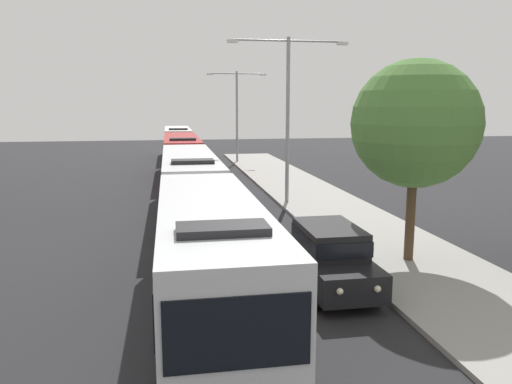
{
  "coord_description": "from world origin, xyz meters",
  "views": [
    {
      "loc": [
        -2.27,
        1.29,
        5.47
      ],
      "look_at": [
        1.28,
        21.59,
        1.85
      ],
      "focal_mm": 35.27,
      "sensor_mm": 36.0,
      "label": 1
    }
  ],
  "objects_px": {
    "bus_middle": "(182,155)",
    "bus_fourth_in_line": "(178,142)",
    "bus_lead": "(210,254)",
    "roadside_tree": "(415,124)",
    "white_suv": "(330,254)",
    "streetlamp_mid": "(288,103)",
    "streetlamp_far": "(237,107)",
    "bus_second_in_line": "(190,182)"
  },
  "relations": [
    {
      "from": "bus_fourth_in_line",
      "to": "roadside_tree",
      "type": "distance_m",
      "value": 36.9
    },
    {
      "from": "bus_lead",
      "to": "bus_second_in_line",
      "type": "xyz_separation_m",
      "value": [
        0.0,
        12.11,
        0.0
      ]
    },
    {
      "from": "bus_middle",
      "to": "roadside_tree",
      "type": "bearing_deg",
      "value": -72.31
    },
    {
      "from": "bus_lead",
      "to": "streetlamp_far",
      "type": "distance_m",
      "value": 35.01
    },
    {
      "from": "bus_middle",
      "to": "roadside_tree",
      "type": "relative_size",
      "value": 1.83
    },
    {
      "from": "streetlamp_mid",
      "to": "streetlamp_far",
      "type": "relative_size",
      "value": 1.06
    },
    {
      "from": "white_suv",
      "to": "roadside_tree",
      "type": "relative_size",
      "value": 0.69
    },
    {
      "from": "bus_second_in_line",
      "to": "white_suv",
      "type": "height_order",
      "value": "bus_second_in_line"
    },
    {
      "from": "bus_middle",
      "to": "streetlamp_far",
      "type": "bearing_deg",
      "value": 58.38
    },
    {
      "from": "white_suv",
      "to": "streetlamp_mid",
      "type": "xyz_separation_m",
      "value": [
        1.7,
        12.68,
        4.49
      ]
    },
    {
      "from": "bus_fourth_in_line",
      "to": "bus_second_in_line",
      "type": "bearing_deg",
      "value": -90.0
    },
    {
      "from": "bus_lead",
      "to": "bus_second_in_line",
      "type": "height_order",
      "value": "same"
    },
    {
      "from": "bus_lead",
      "to": "white_suv",
      "type": "distance_m",
      "value": 4.06
    },
    {
      "from": "bus_fourth_in_line",
      "to": "white_suv",
      "type": "distance_m",
      "value": 38.01
    },
    {
      "from": "white_suv",
      "to": "bus_second_in_line",
      "type": "bearing_deg",
      "value": 109.27
    },
    {
      "from": "bus_lead",
      "to": "white_suv",
      "type": "xyz_separation_m",
      "value": [
        3.7,
        1.53,
        -0.66
      ]
    },
    {
      "from": "bus_fourth_in_line",
      "to": "roadside_tree",
      "type": "xyz_separation_m",
      "value": [
        7.13,
        -36.07,
        3.12
      ]
    },
    {
      "from": "white_suv",
      "to": "streetlamp_far",
      "type": "xyz_separation_m",
      "value": [
        1.7,
        32.88,
        4.15
      ]
    },
    {
      "from": "bus_fourth_in_line",
      "to": "roadside_tree",
      "type": "height_order",
      "value": "roadside_tree"
    },
    {
      "from": "roadside_tree",
      "to": "streetlamp_far",
      "type": "bearing_deg",
      "value": 93.19
    },
    {
      "from": "bus_middle",
      "to": "streetlamp_mid",
      "type": "relative_size",
      "value": 1.42
    },
    {
      "from": "bus_second_in_line",
      "to": "streetlamp_mid",
      "type": "distance_m",
      "value": 6.95
    },
    {
      "from": "white_suv",
      "to": "streetlamp_far",
      "type": "height_order",
      "value": "streetlamp_far"
    },
    {
      "from": "bus_middle",
      "to": "roadside_tree",
      "type": "distance_m",
      "value": 23.68
    },
    {
      "from": "bus_middle",
      "to": "white_suv",
      "type": "bearing_deg",
      "value": -81.28
    },
    {
      "from": "bus_lead",
      "to": "white_suv",
      "type": "height_order",
      "value": "bus_lead"
    },
    {
      "from": "white_suv",
      "to": "streetlamp_mid",
      "type": "relative_size",
      "value": 0.53
    },
    {
      "from": "bus_fourth_in_line",
      "to": "roadside_tree",
      "type": "bearing_deg",
      "value": -78.82
    },
    {
      "from": "bus_second_in_line",
      "to": "roadside_tree",
      "type": "height_order",
      "value": "roadside_tree"
    },
    {
      "from": "bus_lead",
      "to": "bus_fourth_in_line",
      "type": "xyz_separation_m",
      "value": [
        0.0,
        39.36,
        0.0
      ]
    },
    {
      "from": "streetlamp_mid",
      "to": "bus_second_in_line",
      "type": "bearing_deg",
      "value": -158.66
    },
    {
      "from": "bus_second_in_line",
      "to": "streetlamp_far",
      "type": "xyz_separation_m",
      "value": [
        5.4,
        22.31,
        3.49
      ]
    },
    {
      "from": "bus_lead",
      "to": "bus_second_in_line",
      "type": "bearing_deg",
      "value": 90.0
    },
    {
      "from": "streetlamp_mid",
      "to": "streetlamp_far",
      "type": "height_order",
      "value": "streetlamp_mid"
    },
    {
      "from": "white_suv",
      "to": "streetlamp_far",
      "type": "distance_m",
      "value": 33.19
    },
    {
      "from": "bus_lead",
      "to": "bus_fourth_in_line",
      "type": "bearing_deg",
      "value": 90.0
    },
    {
      "from": "bus_lead",
      "to": "bus_fourth_in_line",
      "type": "height_order",
      "value": "same"
    },
    {
      "from": "bus_fourth_in_line",
      "to": "roadside_tree",
      "type": "relative_size",
      "value": 1.66
    },
    {
      "from": "bus_middle",
      "to": "bus_fourth_in_line",
      "type": "bearing_deg",
      "value": 90.0
    },
    {
      "from": "bus_lead",
      "to": "roadside_tree",
      "type": "distance_m",
      "value": 8.45
    },
    {
      "from": "bus_fourth_in_line",
      "to": "streetlamp_mid",
      "type": "bearing_deg",
      "value": -77.88
    },
    {
      "from": "bus_fourth_in_line",
      "to": "streetlamp_mid",
      "type": "height_order",
      "value": "streetlamp_mid"
    }
  ]
}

